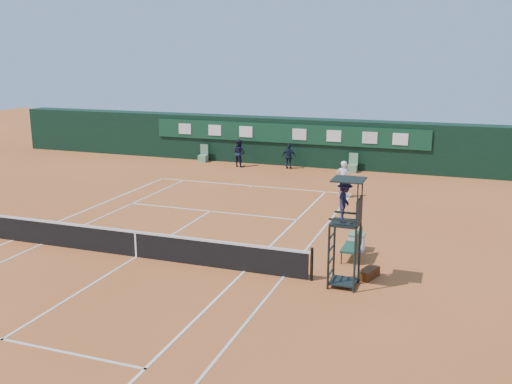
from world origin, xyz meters
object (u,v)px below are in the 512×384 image
tennis_net (136,243)px  umpire_chair (346,210)px  player (343,179)px  player_bench (354,244)px  cooler (357,242)px

tennis_net → umpire_chair: (7.43, -0.09, 1.95)m
tennis_net → umpire_chair: bearing=-0.7°
tennis_net → player: bearing=64.8°
player_bench → player: 9.00m
tennis_net → player_bench: size_ratio=10.75×
tennis_net → player_bench: bearing=17.5°
umpire_chair → player: bearing=101.4°
umpire_chair → tennis_net: bearing=179.3°
player → player_bench: bearing=97.8°
tennis_net → umpire_chair: size_ratio=3.77×
player_bench → cooler: bearing=94.6°
umpire_chair → player: 11.46m
umpire_chair → cooler: size_ratio=5.30×
tennis_net → cooler: bearing=24.7°
umpire_chair → player: (-2.24, 11.14, -1.52)m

